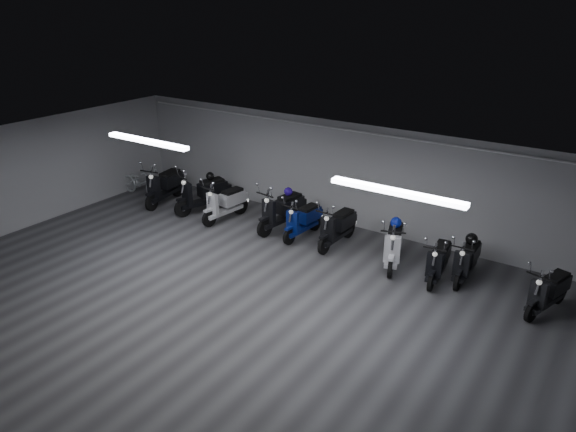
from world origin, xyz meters
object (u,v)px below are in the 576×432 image
Objects in this scene: scooter_1 at (202,188)px; scooter_2 at (225,198)px; scooter_6 at (394,238)px; helmet_1 at (472,239)px; helmet_0 at (396,222)px; scooter_7 at (439,255)px; scooter_0 at (164,180)px; helmet_3 at (288,192)px; scooter_4 at (303,215)px; helmet_2 at (210,176)px; scooter_8 at (467,254)px; bicycle at (140,179)px; scooter_5 at (337,221)px; scooter_3 at (282,204)px; scooter_9 at (549,285)px.

scooter_2 is at bearing 10.52° from scooter_1.
scooter_6 reaches higher than scooter_2.
helmet_1 is (7.44, 0.44, 0.16)m from scooter_1.
scooter_6 reaches higher than helmet_0.
scooter_6 is at bearing 18.05° from scooter_1.
scooter_7 is at bearing -131.36° from helmet_1.
scooter_2 is at bearing 162.43° from scooter_6.
scooter_0 is 8.60× the size of helmet_3.
scooter_7 is at bearing 0.41° from scooter_4.
helmet_0 is at bearing -0.46° from helmet_2.
scooter_2 is at bearing -178.65° from scooter_8.
scooter_7 is at bearing -10.14° from scooter_0.
scooter_4 reaches higher than helmet_1.
bicycle is at bearing -159.58° from scooter_1.
bicycle is at bearing -175.80° from scooter_5.
scooter_2 is at bearing -24.56° from helmet_2.
scooter_1 is 1.11× the size of scooter_2.
scooter_3 reaches higher than helmet_0.
scooter_4 is 3.64m from scooter_7.
scooter_4 is at bearing -7.26° from scooter_0.
helmet_0 is at bearing 8.10° from scooter_3.
scooter_5 is (5.68, 0.29, -0.07)m from scooter_0.
scooter_3 is at bearing -98.12° from helmet_3.
helmet_3 is at bearing 165.57° from scooter_7.
scooter_3 reaches higher than scooter_4.
helmet_2 is (-6.85, 0.39, 0.42)m from scooter_7.
bicycle is at bearing -179.86° from scooter_8.
helmet_0 is 0.97× the size of helmet_1.
scooter_2 reaches higher than scooter_8.
scooter_6 is at bearing 168.10° from scooter_7.
scooter_8 is at bearing -7.94° from scooter_0.
helmet_3 is (4.02, 0.61, 0.27)m from scooter_0.
bicycle is (-1.07, 0.04, -0.19)m from scooter_0.
scooter_9 is (3.31, -0.18, -0.07)m from scooter_6.
scooter_4 reaches higher than scooter_9.
helmet_2 is at bearing 158.44° from scooter_6.
scooter_7 is 2.22m from scooter_9.
scooter_0 is at bearing -165.38° from helmet_2.
scooter_2 is 1.06× the size of scooter_4.
scooter_6 is at bearing -163.71° from helmet_1.
helmet_2 is (1.49, 0.39, 0.29)m from scooter_0.
scooter_0 is at bearing -166.94° from scooter_3.
bicycle is (-8.33, -0.07, -0.13)m from scooter_6.
scooter_0 is 8.86m from scooter_8.
scooter_0 is 7.26m from scooter_6.
helmet_1 is (4.86, 0.23, 0.17)m from scooter_3.
helmet_2 is (-4.19, 0.09, 0.36)m from scooter_5.
scooter_3 is 1.15× the size of bicycle.
scooter_7 reaches higher than bicycle.
scooter_9 is at bearing -20.59° from helmet_1.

